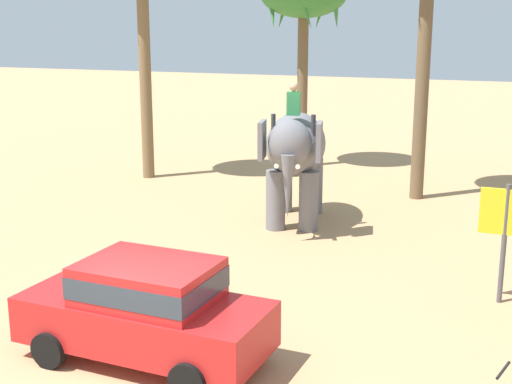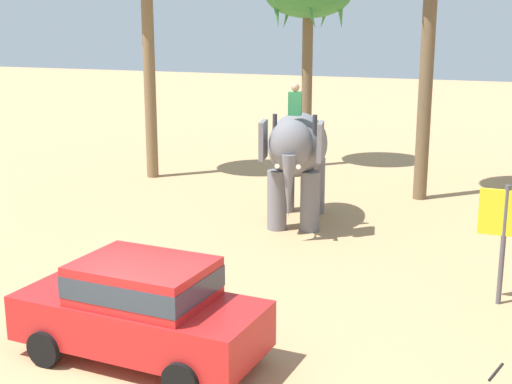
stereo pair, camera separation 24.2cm
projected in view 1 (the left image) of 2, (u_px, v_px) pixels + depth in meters
ground_plane at (137, 381)px, 11.03m from camera, size 120.00×120.00×0.00m
car_sedan_foreground at (146, 307)px, 11.49m from camera, size 4.17×2.02×1.70m
elephant_with_mahout at (295, 152)px, 19.17m from camera, size 2.30×4.01×3.88m
signboard_yellow at (506, 220)px, 13.71m from camera, size 1.00×0.10×2.40m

